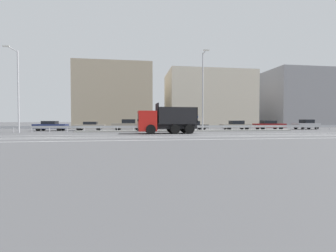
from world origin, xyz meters
TOP-DOWN VIEW (x-y plane):
  - ground_plane at (0.00, 0.00)m, footprint 320.00×320.00m
  - lane_strip_0 at (-3.42, -3.21)m, footprint 52.30×0.16m
  - lane_strip_1 at (-3.42, -5.76)m, footprint 52.30×0.16m
  - lane_strip_2 at (-3.42, -6.99)m, footprint 52.30×0.16m
  - lane_strip_3 at (-3.42, -9.55)m, footprint 52.30×0.16m
  - median_island at (0.00, 2.67)m, footprint 28.77×1.10m
  - median_guardrail at (0.00, 3.52)m, footprint 52.30×0.09m
  - dump_truck at (-4.28, -1.44)m, footprint 6.68×2.82m
  - median_road_sign at (0.96, 2.67)m, footprint 0.65×0.16m
  - street_lamp_0 at (-20.65, 2.39)m, footprint 0.71×2.44m
  - street_lamp_1 at (1.87, 2.49)m, footprint 0.71×2.15m
  - parked_car_0 at (-18.78, 7.35)m, footprint 4.34×1.93m
  - parked_car_1 at (-13.51, 7.45)m, footprint 4.38×2.01m
  - parked_car_2 at (-8.05, 7.39)m, footprint 4.64×2.14m
  - parked_car_3 at (-2.78, 7.22)m, footprint 3.89×1.88m
  - parked_car_4 at (1.77, 7.28)m, footprint 4.43×2.23m
  - parked_car_5 at (8.51, 6.86)m, footprint 4.66×1.88m
  - parked_car_6 at (14.20, 7.06)m, footprint 4.93×1.99m
  - parked_car_7 at (20.68, 6.88)m, footprint 3.84×1.98m
  - background_building_0 at (-11.06, 23.33)m, footprint 14.48×15.48m
  - background_building_1 at (8.67, 21.22)m, footprint 17.70×11.25m
  - background_building_2 at (31.50, 23.63)m, footprint 16.36×14.53m

SIDE VIEW (x-z plane):
  - ground_plane at x=0.00m, z-range 0.00..0.00m
  - lane_strip_0 at x=-3.42m, z-range 0.00..0.01m
  - lane_strip_1 at x=-3.42m, z-range 0.00..0.01m
  - lane_strip_2 at x=-3.42m, z-range 0.00..0.01m
  - lane_strip_3 at x=-3.42m, z-range 0.00..0.01m
  - median_island at x=0.00m, z-range 0.00..0.18m
  - median_guardrail at x=0.00m, z-range 0.18..0.96m
  - parked_car_1 at x=-13.51m, z-range 0.03..1.30m
  - parked_car_4 at x=1.77m, z-range 0.00..1.39m
  - parked_car_0 at x=-18.78m, z-range 0.02..1.40m
  - parked_car_5 at x=8.51m, z-range 0.00..1.43m
  - parked_car_3 at x=-2.78m, z-range 0.00..1.43m
  - parked_car_6 at x=14.20m, z-range 0.01..1.44m
  - parked_car_7 at x=20.68m, z-range -0.01..1.59m
  - parked_car_2 at x=-8.05m, z-range -0.01..1.62m
  - median_road_sign at x=0.96m, z-range 0.03..2.30m
  - dump_truck at x=-4.28m, z-range -0.40..2.95m
  - street_lamp_0 at x=-20.65m, z-range 0.52..10.20m
  - street_lamp_1 at x=1.87m, z-range 0.49..10.85m
  - background_building_1 at x=8.67m, z-range 0.00..11.71m
  - background_building_0 at x=-11.06m, z-range 0.00..12.46m
  - background_building_2 at x=31.50m, z-range 0.00..12.96m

